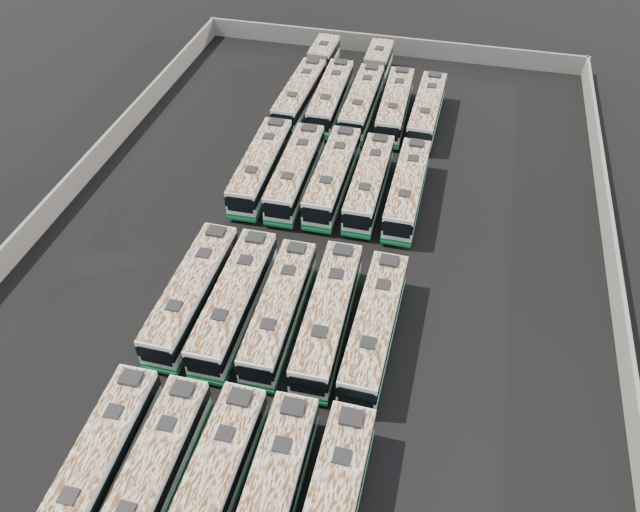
{
  "coord_description": "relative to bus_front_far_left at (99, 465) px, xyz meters",
  "views": [
    {
      "loc": [
        9.03,
        -34.95,
        33.44
      ],
      "look_at": [
        0.88,
        -1.92,
        1.6
      ],
      "focal_mm": 35.0,
      "sensor_mm": 36.0,
      "label": 1
    }
  ],
  "objects": [
    {
      "name": "bus_back_far_right",
      "position": [
        13.04,
        42.35,
        0.0
      ],
      "size": [
        2.66,
        11.64,
        3.27
      ],
      "rotation": [
        0.0,
        0.0,
        -0.02
      ],
      "color": "white",
      "rests_on": "ground"
    },
    {
      "name": "bus_front_left",
      "position": [
        3.17,
        -0.0,
        -0.0
      ],
      "size": [
        2.54,
        11.59,
        3.26
      ],
      "rotation": [
        0.0,
        0.0,
        0.01
      ],
      "color": "white",
      "rests_on": "ground"
    },
    {
      "name": "bus_midback_left",
      "position": [
        3.18,
        29.04,
        0.04
      ],
      "size": [
        2.71,
        11.9,
        3.34
      ],
      "rotation": [
        0.0,
        0.0,
        0.02
      ],
      "color": "white",
      "rests_on": "ground"
    },
    {
      "name": "bus_midfront_far_right",
      "position": [
        13.0,
        13.35,
        0.05
      ],
      "size": [
        2.68,
        11.95,
        3.36
      ],
      "rotation": [
        0.0,
        0.0,
        -0.01
      ],
      "color": "white",
      "rests_on": "ground"
    },
    {
      "name": "bus_back_far_left",
      "position": [
        0.03,
        45.44,
        0.01
      ],
      "size": [
        2.91,
        18.15,
        3.28
      ],
      "rotation": [
        0.0,
        0.0,
        -0.02
      ],
      "color": "white",
      "rests_on": "ground"
    },
    {
      "name": "bus_midfront_right",
      "position": [
        9.78,
        13.49,
        0.08
      ],
      "size": [
        2.84,
        12.18,
        3.42
      ],
      "rotation": [
        0.0,
        0.0,
        0.02
      ],
      "color": "white",
      "rests_on": "ground"
    },
    {
      "name": "bus_midback_right",
      "position": [
        9.69,
        29.14,
        -0.0
      ],
      "size": [
        2.49,
        11.59,
        3.26
      ],
      "rotation": [
        0.0,
        0.0,
        0.0
      ],
      "color": "white",
      "rests_on": "ground"
    },
    {
      "name": "bus_midback_far_left",
      "position": [
        0.01,
        29.14,
        0.06
      ],
      "size": [
        2.79,
        12.06,
        3.38
      ],
      "rotation": [
        0.0,
        0.0,
        0.02
      ],
      "color": "white",
      "rests_on": "ground"
    },
    {
      "name": "bus_midfront_left",
      "position": [
        3.18,
        13.31,
        0.07
      ],
      "size": [
        2.66,
        12.09,
        3.4
      ],
      "rotation": [
        0.0,
        0.0,
        0.01
      ],
      "color": "white",
      "rests_on": "ground"
    },
    {
      "name": "bus_front_far_left",
      "position": [
        0.0,
        0.0,
        0.0
      ],
      "size": [
        2.75,
        11.64,
        3.26
      ],
      "rotation": [
        0.0,
        0.0,
        0.03
      ],
      "color": "white",
      "rests_on": "ground"
    },
    {
      "name": "bus_front_right",
      "position": [
        9.8,
        0.11,
        0.07
      ],
      "size": [
        2.73,
        12.07,
        3.39
      ],
      "rotation": [
        0.0,
        0.0,
        0.02
      ],
      "color": "white",
      "rests_on": "ground"
    },
    {
      "name": "bus_front_center",
      "position": [
        6.53,
        0.05,
        0.05
      ],
      "size": [
        2.64,
        11.96,
        3.36
      ],
      "rotation": [
        0.0,
        0.0,
        -0.01
      ],
      "color": "white",
      "rests_on": "ground"
    },
    {
      "name": "ground",
      "position": [
        6.91,
        21.21,
        -1.67
      ],
      "size": [
        140.0,
        140.0,
        0.0
      ],
      "primitive_type": "plane",
      "color": "black",
      "rests_on": "ground"
    },
    {
      "name": "bus_midback_center",
      "position": [
        6.46,
        29.24,
        0.06
      ],
      "size": [
        2.55,
        11.98,
        3.37
      ],
      "rotation": [
        0.0,
        0.0,
        0.0
      ],
      "color": "white",
      "rests_on": "ground"
    },
    {
      "name": "perimeter_wall",
      "position": [
        6.91,
        21.21,
        -0.57
      ],
      "size": [
        45.2,
        73.2,
        2.2
      ],
      "color": "slate",
      "rests_on": "ground"
    },
    {
      "name": "bus_midback_far_right",
      "position": [
        12.97,
        29.02,
        0.01
      ],
      "size": [
        2.5,
        11.67,
        3.29
      ],
      "rotation": [
        0.0,
        0.0,
        -0.0
      ],
      "color": "white",
      "rests_on": "ground"
    },
    {
      "name": "bus_back_right",
      "position": [
        9.82,
        42.5,
        0.02
      ],
      "size": [
        2.76,
        11.74,
        3.29
      ],
      "rotation": [
        0.0,
        0.0,
        0.02
      ],
      "color": "white",
      "rests_on": "ground"
    },
    {
      "name": "bus_back_center",
      "position": [
        6.47,
        45.49,
        0.03
      ],
      "size": [
        2.51,
        18.29,
        3.32
      ],
      "rotation": [
        0.0,
        0.0,
        -0.0
      ],
      "color": "white",
      "rests_on": "ground"
    },
    {
      "name": "bus_midfront_far_left",
      "position": [
        0.05,
        13.34,
        0.06
      ],
      "size": [
        2.59,
        12.0,
        3.38
      ],
      "rotation": [
        0.0,
        0.0,
        -0.0
      ],
      "color": "white",
      "rests_on": "ground"
    },
    {
      "name": "bus_back_left",
      "position": [
        3.17,
        42.57,
        0.04
      ],
      "size": [
        2.75,
        11.91,
        3.34
      ],
      "rotation": [
        0.0,
        0.0,
        0.02
      ],
      "color": "white",
      "rests_on": "ground"
    },
    {
      "name": "bus_midfront_center",
      "position": [
        6.42,
        13.3,
        -0.0
      ],
      "size": [
        2.68,
        11.62,
        3.26
      ],
      "rotation": [
        0.0,
        0.0,
        0.02
      ],
      "color": "white",
      "rests_on": "ground"
    }
  ]
}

